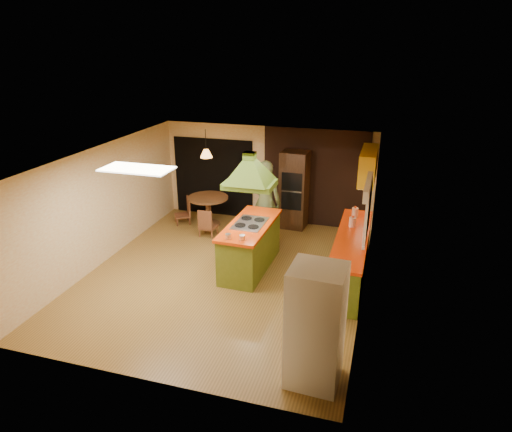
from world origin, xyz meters
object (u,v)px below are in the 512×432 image
(refrigerator, at_px, (316,326))
(dining_table, at_px, (208,205))
(canister_large, at_px, (355,212))
(wall_oven, at_px, (294,190))
(man, at_px, (265,202))
(kitchen_island, at_px, (250,246))

(refrigerator, distance_m, dining_table, 6.15)
(canister_large, bearing_deg, wall_oven, 142.14)
(man, height_order, dining_table, man)
(man, distance_m, dining_table, 1.85)
(man, relative_size, canister_large, 9.99)
(man, distance_m, refrigerator, 4.77)
(refrigerator, bearing_deg, kitchen_island, 124.86)
(man, height_order, refrigerator, man)
(wall_oven, height_order, canister_large, wall_oven)
(kitchen_island, xyz_separation_m, wall_oven, (0.39, 2.50, 0.48))
(refrigerator, relative_size, wall_oven, 0.90)
(kitchen_island, distance_m, canister_large, 2.42)
(refrigerator, xyz_separation_m, canister_large, (0.15, 4.24, 0.13))
(dining_table, bearing_deg, canister_large, -11.16)
(man, relative_size, refrigerator, 1.12)
(refrigerator, relative_size, canister_large, 8.89)
(dining_table, xyz_separation_m, canister_large, (3.75, -0.74, 0.48))
(kitchen_island, bearing_deg, man, 93.58)
(kitchen_island, height_order, man, man)
(refrigerator, distance_m, canister_large, 4.25)
(kitchen_island, distance_m, wall_oven, 2.58)
(man, xyz_separation_m, refrigerator, (1.91, -4.37, -0.11))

